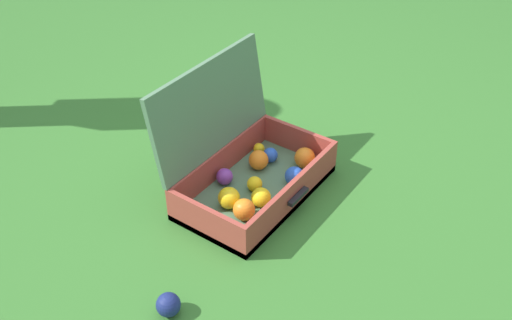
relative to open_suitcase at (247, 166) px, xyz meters
name	(u,v)px	position (x,y,z in m)	size (l,w,h in m)	color
ground_plane	(270,202)	(-0.01, -0.11, -0.11)	(16.00, 16.00, 0.00)	#336B28
open_suitcase	(247,166)	(0.00, 0.00, 0.00)	(0.60, 0.43, 0.48)	#4C7051
stray_ball_on_grass	(168,305)	(-0.61, -0.15, -0.07)	(0.07, 0.07, 0.07)	navy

